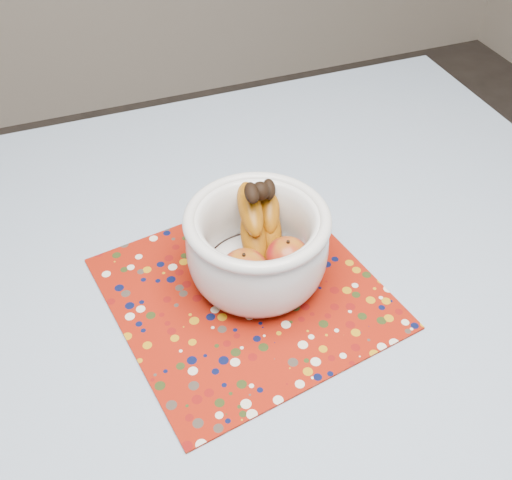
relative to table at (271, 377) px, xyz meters
The scene contains 4 objects.
table is the anchor object (origin of this frame).
tablecloth 0.08m from the table, ahead, with size 1.32×1.32×0.01m, color slate.
placemat 0.13m from the table, 93.09° to the left, with size 0.37×0.37×0.00m, color maroon.
fruit_bowl 0.20m from the table, 77.60° to the left, with size 0.21×0.21×0.15m.
Camera 1 is at (-0.20, -0.46, 1.42)m, focal length 42.00 mm.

